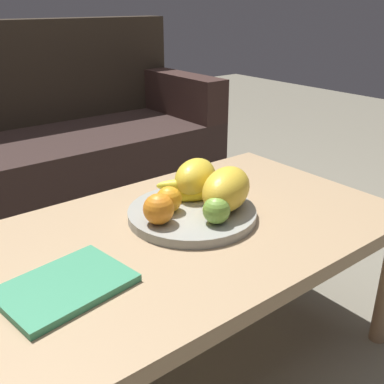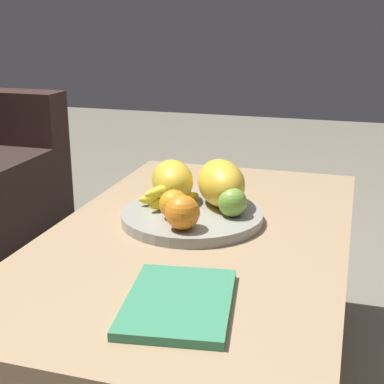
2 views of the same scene
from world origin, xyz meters
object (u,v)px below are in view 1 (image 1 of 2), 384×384
at_px(melon_large_front, 226,189).
at_px(orange_left, 169,199).
at_px(fruit_bowl, 192,213).
at_px(coffee_table, 183,243).
at_px(orange_front, 159,209).
at_px(apple_front, 216,210).
at_px(banana_bunch, 185,191).
at_px(couch, 40,154).
at_px(melon_smaller_beside, 195,177).
at_px(magazine, 65,286).

relative_size(melon_large_front, orange_left, 2.70).
distance_m(fruit_bowl, melon_large_front, 0.11).
relative_size(coffee_table, orange_front, 14.73).
height_order(coffee_table, apple_front, apple_front).
bearing_deg(fruit_bowl, orange_left, 153.37).
relative_size(coffee_table, banana_bunch, 7.53).
xyz_separation_m(orange_left, apple_front, (0.05, -0.13, 0.00)).
distance_m(couch, fruit_bowl, 1.22).
relative_size(fruit_bowl, orange_front, 4.40).
bearing_deg(banana_bunch, coffee_table, -130.12).
xyz_separation_m(melon_smaller_beside, banana_bunch, (-0.04, -0.01, -0.03)).
distance_m(fruit_bowl, orange_front, 0.13).
xyz_separation_m(couch, orange_left, (-0.08, -1.19, 0.20)).
xyz_separation_m(coffee_table, magazine, (-0.35, -0.06, 0.05)).
relative_size(melon_smaller_beside, banana_bunch, 1.03).
distance_m(apple_front, banana_bunch, 0.16).
xyz_separation_m(coffee_table, fruit_bowl, (0.05, 0.03, 0.06)).
bearing_deg(fruit_bowl, melon_large_front, -36.58).
relative_size(fruit_bowl, banana_bunch, 2.25).
distance_m(coffee_table, couch, 1.25).
height_order(melon_large_front, orange_left, melon_large_front).
bearing_deg(coffee_table, orange_left, 90.84).
bearing_deg(banana_bunch, orange_front, -151.91).
relative_size(coffee_table, apple_front, 16.58).
distance_m(orange_front, orange_left, 0.07).
bearing_deg(magazine, orange_left, 11.44).
bearing_deg(orange_left, banana_bunch, 23.07).
distance_m(coffee_table, orange_front, 0.13).
bearing_deg(banana_bunch, magazine, -159.58).
height_order(coffee_table, orange_left, orange_left).
bearing_deg(melon_smaller_beside, fruit_bowl, -133.74).
bearing_deg(magazine, fruit_bowl, 5.17).
bearing_deg(coffee_table, melon_smaller_beside, 40.35).
xyz_separation_m(couch, apple_front, (-0.03, -1.31, 0.20)).
bearing_deg(melon_large_front, coffee_table, 170.72).
xyz_separation_m(melon_large_front, banana_bunch, (-0.05, 0.12, -0.03)).
distance_m(couch, melon_large_front, 1.29).
bearing_deg(orange_left, orange_front, -145.69).
distance_m(orange_front, banana_bunch, 0.16).
distance_m(orange_front, magazine, 0.31).
xyz_separation_m(melon_smaller_beside, orange_left, (-0.13, -0.05, -0.02)).
bearing_deg(fruit_bowl, banana_bunch, 67.70).
distance_m(melon_large_front, magazine, 0.48).
bearing_deg(orange_left, fruit_bowl, -26.63).
bearing_deg(couch, melon_smaller_beside, -87.84).
relative_size(couch, magazine, 6.80).
relative_size(melon_large_front, apple_front, 2.68).
relative_size(orange_front, magazine, 0.31).
bearing_deg(melon_large_front, orange_front, 167.55).
distance_m(couch, orange_left, 1.20).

